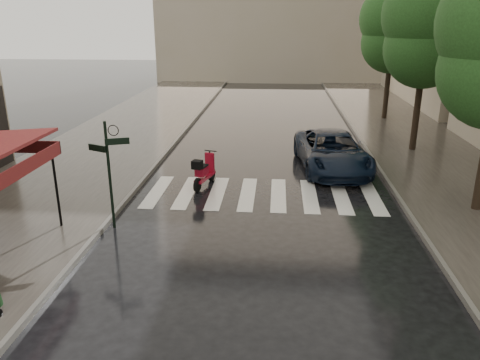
# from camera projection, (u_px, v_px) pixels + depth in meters

# --- Properties ---
(ground) EXTENTS (120.00, 120.00, 0.00)m
(ground) POSITION_uv_depth(u_px,v_px,m) (122.00, 285.00, 10.53)
(ground) COLOR black
(ground) RESTS_ON ground
(sidewalk_near) EXTENTS (6.00, 60.00, 0.12)m
(sidewalk_near) POSITION_uv_depth(u_px,v_px,m) (110.00, 144.00, 22.16)
(sidewalk_near) COLOR #38332D
(sidewalk_near) RESTS_ON ground
(sidewalk_far) EXTENTS (5.50, 60.00, 0.12)m
(sidewalk_far) POSITION_uv_depth(u_px,v_px,m) (429.00, 151.00, 21.04)
(sidewalk_far) COLOR #38332D
(sidewalk_far) RESTS_ON ground
(curb_near) EXTENTS (0.12, 60.00, 0.16)m
(curb_near) POSITION_uv_depth(u_px,v_px,m) (173.00, 145.00, 21.92)
(curb_near) COLOR #595651
(curb_near) RESTS_ON ground
(curb_far) EXTENTS (0.12, 60.00, 0.16)m
(curb_far) POSITION_uv_depth(u_px,v_px,m) (366.00, 149.00, 21.25)
(curb_far) COLOR #595651
(curb_far) RESTS_ON ground
(crosswalk) EXTENTS (7.85, 3.20, 0.01)m
(crosswalk) POSITION_uv_depth(u_px,v_px,m) (263.00, 194.00, 15.96)
(crosswalk) COLOR silver
(crosswalk) RESTS_ON ground
(signpost) EXTENTS (1.17, 0.29, 3.10)m
(signpost) POSITION_uv_depth(u_px,v_px,m) (109.00, 166.00, 12.85)
(signpost) COLOR black
(signpost) RESTS_ON ground
(tree_mid) EXTENTS (3.80, 3.80, 8.34)m
(tree_mid) POSITION_uv_depth(u_px,v_px,m) (428.00, 21.00, 19.29)
(tree_mid) COLOR black
(tree_mid) RESTS_ON sidewalk_far
(tree_far) EXTENTS (3.80, 3.80, 8.16)m
(tree_far) POSITION_uv_depth(u_px,v_px,m) (394.00, 23.00, 25.92)
(tree_far) COLOR black
(tree_far) RESTS_ON sidewalk_far
(scooter) EXTENTS (0.73, 1.74, 1.16)m
(scooter) POSITION_uv_depth(u_px,v_px,m) (204.00, 172.00, 16.56)
(scooter) COLOR black
(scooter) RESTS_ON ground
(parked_car) EXTENTS (2.97, 5.51, 1.47)m
(parked_car) POSITION_uv_depth(u_px,v_px,m) (332.00, 151.00, 18.43)
(parked_car) COLOR black
(parked_car) RESTS_ON ground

